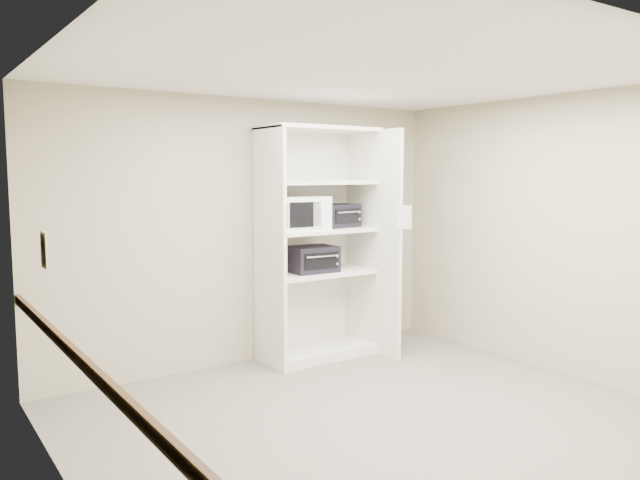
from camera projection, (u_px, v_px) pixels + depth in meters
floor at (375, 420)px, 4.92m from camera, size 4.50×4.00×0.01m
ceiling at (379, 71)px, 4.64m from camera, size 4.50×4.00×0.01m
wall_back at (252, 231)px, 6.42m from camera, size 4.50×0.02×2.70m
wall_front at (632, 292)px, 3.14m from camera, size 4.50×0.02×2.70m
wall_left at (69, 279)px, 3.51m from camera, size 0.02×4.00×2.70m
wall_right at (555, 235)px, 6.05m from camera, size 0.02×4.00×2.70m
shelving_unit at (322, 251)px, 6.57m from camera, size 1.24×0.92×2.42m
microwave at (297, 213)px, 6.33m from camera, size 0.58×0.45×0.34m
toaster_oven_upper at (337, 216)px, 6.69m from camera, size 0.47×0.38×0.25m
toaster_oven_lower at (312, 259)px, 6.50m from camera, size 0.50×0.39×0.27m
paper_sign at (404, 217)px, 6.35m from camera, size 0.19×0.01×0.24m
chair_rail at (77, 356)px, 3.57m from camera, size 0.04×3.98×0.08m
wall_poster at (44, 250)px, 4.11m from camera, size 0.01×0.18×0.25m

